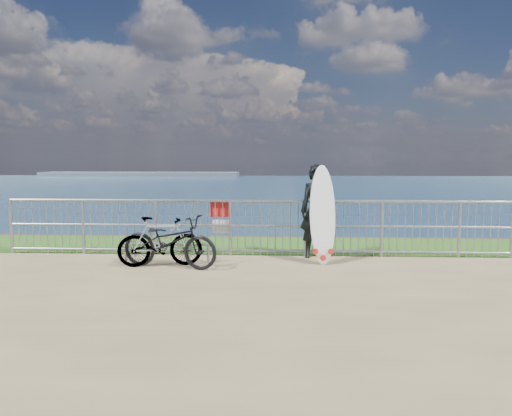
# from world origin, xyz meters

# --- Properties ---
(grass_strip) EXTENTS (120.00, 120.00, 0.00)m
(grass_strip) POSITION_xyz_m (0.00, 2.70, 0.01)
(grass_strip) COLOR #295B19
(grass_strip) RESTS_ON ground
(seascape) EXTENTS (260.00, 260.00, 5.00)m
(seascape) POSITION_xyz_m (-43.75, 147.49, -4.03)
(seascape) COLOR brown
(seascape) RESTS_ON ground
(railing) EXTENTS (10.06, 0.10, 1.13)m
(railing) POSITION_xyz_m (0.01, 1.60, 0.58)
(railing) COLOR gray
(railing) RESTS_ON ground
(surfer) EXTENTS (0.69, 0.47, 1.83)m
(surfer) POSITION_xyz_m (1.22, 1.45, 0.91)
(surfer) COLOR black
(surfer) RESTS_ON ground
(surfboard) EXTENTS (0.51, 0.46, 1.83)m
(surfboard) POSITION_xyz_m (1.28, 0.94, 0.84)
(surfboard) COLOR white
(surfboard) RESTS_ON ground
(bicycle_near) EXTENTS (1.90, 1.05, 0.95)m
(bicycle_near) POSITION_xyz_m (-1.47, 0.43, 0.47)
(bicycle_near) COLOR black
(bicycle_near) RESTS_ON ground
(bicycle_far) EXTENTS (1.56, 0.76, 0.91)m
(bicycle_far) POSITION_xyz_m (-1.66, 0.52, 0.45)
(bicycle_far) COLOR black
(bicycle_far) RESTS_ON ground
(bike_rack) EXTENTS (1.76, 0.05, 0.37)m
(bike_rack) POSITION_xyz_m (-1.62, 0.88, 0.30)
(bike_rack) COLOR gray
(bike_rack) RESTS_ON ground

